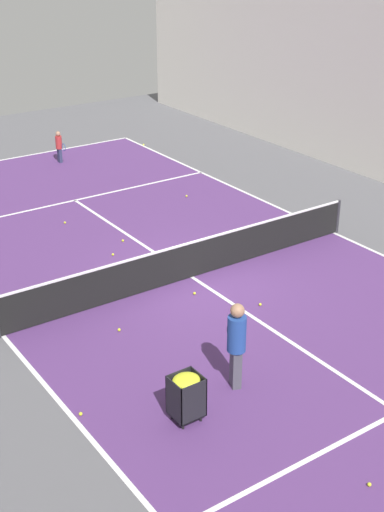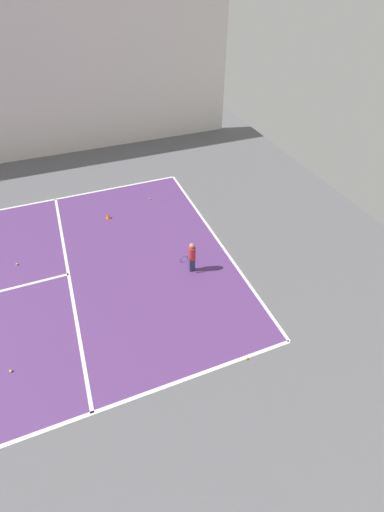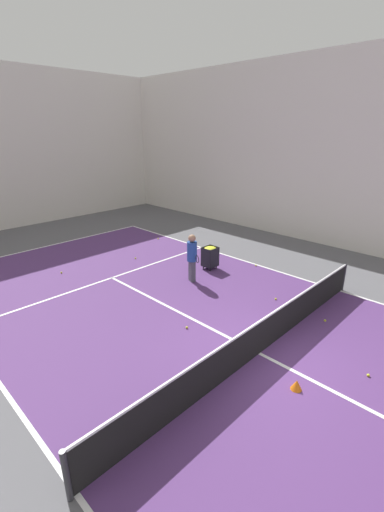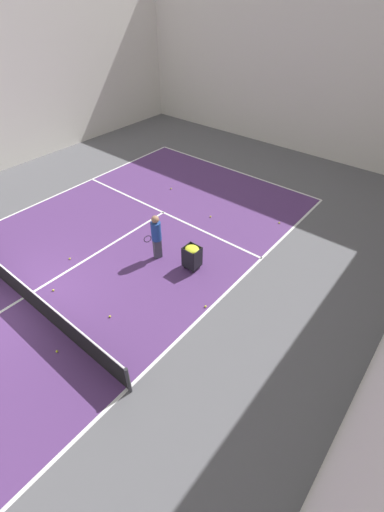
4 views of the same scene
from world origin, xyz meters
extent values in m
plane|color=#5B5B60|center=(0.00, 0.00, 0.00)|extent=(37.47, 37.47, 0.00)
cube|color=#563370|center=(0.00, 0.00, 0.00)|extent=(10.01, 24.35, 0.00)
cube|color=white|center=(0.00, 12.18, 0.01)|extent=(10.01, 0.10, 0.00)
cube|color=white|center=(5.01, 0.00, 0.01)|extent=(0.10, 24.35, 0.00)
cube|color=white|center=(0.00, 6.70, 0.01)|extent=(10.01, 0.10, 0.00)
cube|color=white|center=(0.00, 0.00, 0.01)|extent=(0.10, 13.39, 0.00)
cube|color=silver|center=(9.64, 0.00, 4.30)|extent=(0.15, 33.77, 8.60)
cube|color=silver|center=(0.00, 16.81, 4.30)|extent=(19.13, 0.15, 8.60)
cylinder|color=#2D2D33|center=(5.11, 0.00, 0.50)|extent=(0.10, 0.10, 1.00)
cube|color=black|center=(0.00, 0.00, 0.48)|extent=(10.11, 0.03, 0.93)
cube|color=white|center=(0.00, 0.00, 0.97)|extent=(10.11, 0.04, 0.05)
cube|color=#4C4C56|center=(1.95, 4.32, 0.41)|extent=(0.27, 0.33, 0.81)
cylinder|color=#234799|center=(1.95, 4.32, 1.18)|extent=(0.47, 0.47, 0.72)
sphere|color=#A87A5B|center=(1.95, 4.32, 1.68)|extent=(0.27, 0.27, 0.27)
torus|color=black|center=(1.86, 3.97, 1.00)|extent=(0.13, 0.27, 0.28)
cube|color=black|center=(3.33, 4.65, 0.14)|extent=(0.55, 0.51, 0.02)
cube|color=black|center=(3.33, 4.40, 0.53)|extent=(0.55, 0.02, 0.78)
cube|color=black|center=(3.33, 4.89, 0.53)|extent=(0.55, 0.02, 0.78)
cube|color=black|center=(3.06, 4.65, 0.53)|extent=(0.02, 0.51, 0.78)
cube|color=black|center=(3.59, 4.65, 0.53)|extent=(0.02, 0.51, 0.78)
ellipsoid|color=yellow|center=(3.33, 4.65, 0.86)|extent=(0.51, 0.47, 0.16)
cylinder|color=black|center=(3.13, 4.47, 0.07)|extent=(0.05, 0.05, 0.14)
cylinder|color=black|center=(3.52, 4.47, 0.07)|extent=(0.05, 0.05, 0.14)
cylinder|color=black|center=(3.13, 4.82, 0.07)|extent=(0.05, 0.05, 0.14)
cylinder|color=black|center=(3.52, 4.82, 0.07)|extent=(0.05, 0.05, 0.14)
sphere|color=yellow|center=(-0.48, 2.13, 0.04)|extent=(0.07, 0.07, 0.07)
sphere|color=yellow|center=(4.86, 3.45, 0.04)|extent=(0.07, 0.07, 0.07)
sphere|color=yellow|center=(2.82, 1.26, 0.04)|extent=(0.07, 0.07, 0.07)
sphere|color=yellow|center=(2.65, -0.51, 0.04)|extent=(0.07, 0.07, 0.07)
sphere|color=yellow|center=(4.40, 9.18, 0.04)|extent=(0.07, 0.07, 0.07)
sphere|color=yellow|center=(-1.16, 8.49, 0.04)|extent=(0.07, 0.07, 0.07)
sphere|color=yellow|center=(1.86, 7.71, 0.04)|extent=(0.07, 0.07, 0.07)
sphere|color=yellow|center=(0.48, 0.80, 0.04)|extent=(0.07, 0.07, 0.07)
camera|label=1|loc=(9.16, 13.30, 8.20)|focal=50.00mm
camera|label=2|loc=(-9.16, -7.62, 8.20)|focal=24.00mm
camera|label=3|loc=(-6.38, -3.88, 5.35)|focal=24.00mm
camera|label=4|loc=(9.16, -2.49, 8.20)|focal=24.00mm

